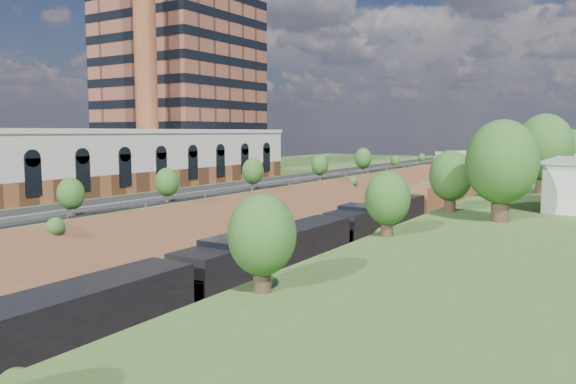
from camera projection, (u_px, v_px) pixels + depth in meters
name	position (u px, v px, depth m)	size (l,w,h in m)	color
platform_left	(183.00, 192.00, 85.37)	(44.00, 180.00, 5.00)	#446027
embankment_left	(308.00, 221.00, 74.10)	(7.07, 180.00, 7.07)	brown
embankment_right	(479.00, 237.00, 62.56)	(7.07, 180.00, 7.07)	brown
rail_left_track	(366.00, 225.00, 69.68)	(1.58, 180.00, 0.18)	gray
rail_right_track	(407.00, 229.00, 66.95)	(1.58, 180.00, 0.18)	gray
road	(279.00, 181.00, 75.92)	(8.00, 180.00, 0.10)	black
guardrail	(305.00, 179.00, 73.55)	(0.10, 171.00, 0.70)	#99999E
commercial_building	(82.00, 160.00, 63.52)	(14.30, 62.30, 7.00)	brown
highrise_tower	(179.00, 10.00, 98.02)	(22.00, 22.00, 53.90)	brown
smokestack	(145.00, 39.00, 81.16)	(3.20, 3.20, 40.00)	brown
overpass	(496.00, 163.00, 120.18)	(24.50, 8.30, 7.40)	gray
tree_right_large	(502.00, 163.00, 41.52)	(5.25, 5.25, 7.61)	#473323
tree_left_crest	(20.00, 197.00, 39.97)	(2.45, 2.45, 3.55)	#473323
freight_train	(489.00, 180.00, 103.74)	(3.26, 200.30, 4.82)	black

